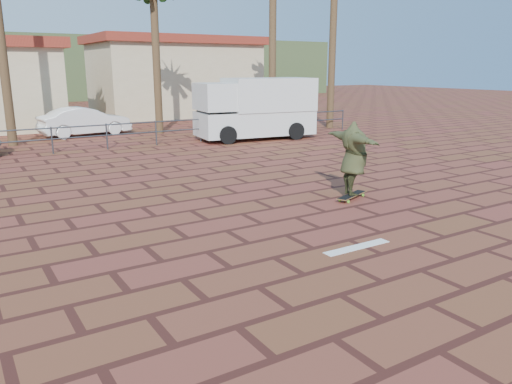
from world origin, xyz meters
TOP-DOWN VIEW (x-y plane):
  - ground at (0.00, 0.00)m, footprint 120.00×120.00m
  - paint_stripe at (0.70, -1.20)m, footprint 1.40×0.22m
  - guardrail at (0.00, 12.00)m, footprint 24.06×0.06m
  - building_east at (8.00, 24.00)m, footprint 10.60×6.60m
  - longboard at (2.91, 1.35)m, footprint 1.14×0.63m
  - skateboarder at (2.91, 1.35)m, footprint 1.02×2.25m
  - campervan at (6.47, 11.49)m, footprint 5.32×2.78m
  - car_white at (0.26, 16.50)m, footprint 4.17×1.89m
  - street_sign at (9.95, 12.00)m, footprint 0.49×0.20m

SIDE VIEW (x-z plane):
  - ground at x=0.00m, z-range 0.00..0.00m
  - paint_stripe at x=0.70m, z-range 0.00..0.01m
  - longboard at x=2.91m, z-range 0.04..0.15m
  - car_white at x=0.26m, z-range 0.00..1.33m
  - guardrail at x=0.00m, z-range 0.18..1.18m
  - skateboarder at x=2.91m, z-range 0.11..1.88m
  - campervan at x=6.47m, z-range 0.07..2.71m
  - street_sign at x=9.95m, z-range 0.50..2.99m
  - building_east at x=8.00m, z-range 0.04..5.04m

